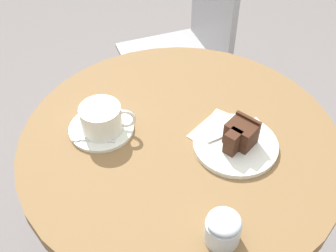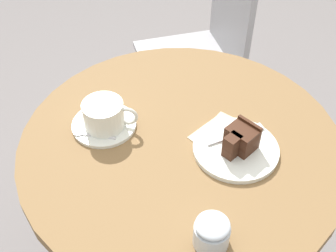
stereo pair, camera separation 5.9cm
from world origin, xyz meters
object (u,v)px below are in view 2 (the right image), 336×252
object	(u,v)px
saucer	(104,124)
sugar_pot	(212,232)
cafe_chair	(207,44)
cake_slice	(240,139)
teaspoon	(89,135)
fork	(242,132)
cake_plate	(236,149)
coffee_cup	(104,114)
napkin	(226,136)

from	to	relation	value
saucer	sugar_pot	bearing A→B (deg)	-48.41
saucer	sugar_pot	size ratio (longest dim) A/B	2.28
cafe_chair	cake_slice	bearing A→B (deg)	-14.93
teaspoon	fork	distance (m)	0.37
cafe_chair	sugar_pot	distance (m)	1.08
sugar_pot	saucer	bearing A→B (deg)	131.59
cake_slice	cake_plate	bearing A→B (deg)	171.01
cake_slice	cafe_chair	distance (m)	0.84
saucer	cafe_chair	world-z (taller)	cafe_chair
sugar_pot	coffee_cup	bearing A→B (deg)	131.60
coffee_cup	cake_plate	distance (m)	0.33
cake_slice	saucer	bearing A→B (deg)	170.15
fork	sugar_pot	distance (m)	0.30
teaspoon	napkin	bearing A→B (deg)	-169.09
cake_slice	napkin	world-z (taller)	cake_slice
cafe_chair	fork	bearing A→B (deg)	-13.89
saucer	teaspoon	size ratio (longest dim) A/B	1.54
cake_slice	cafe_chair	bearing A→B (deg)	95.46
teaspoon	cake_slice	world-z (taller)	cake_slice
cake_plate	fork	world-z (taller)	fork
cafe_chair	cake_plate	bearing A→B (deg)	-15.43
cake_slice	napkin	distance (m)	0.07
fork	coffee_cup	bearing A→B (deg)	151.51
coffee_cup	cake_slice	bearing A→B (deg)	-8.89
cafe_chair	sugar_pot	xyz separation A→B (m)	(0.01, -1.04, 0.26)
fork	cafe_chair	distance (m)	0.79
cake_plate	fork	size ratio (longest dim) A/B	1.45
cake_plate	sugar_pot	distance (m)	0.26
saucer	napkin	distance (m)	0.30
coffee_cup	napkin	size ratio (longest dim) A/B	0.74
teaspoon	cafe_chair	bearing A→B (deg)	-104.77
saucer	teaspoon	bearing A→B (deg)	-120.25
fork	cafe_chair	size ratio (longest dim) A/B	0.16
saucer	cake_slice	distance (m)	0.34
cake_plate	teaspoon	bearing A→B (deg)	178.32
teaspoon	cake_slice	bearing A→B (deg)	-176.74
cake_plate	cake_slice	size ratio (longest dim) A/B	2.18
saucer	fork	bearing A→B (deg)	-1.51
sugar_pot	napkin	bearing A→B (deg)	83.49
cake_plate	cafe_chair	distance (m)	0.83
fork	napkin	size ratio (longest dim) A/B	0.77
teaspoon	cafe_chair	distance (m)	0.87
cafe_chair	napkin	bearing A→B (deg)	-16.82
teaspoon	fork	xyz separation A→B (m)	(0.37, 0.04, 0.00)
sugar_pot	cake_plate	bearing A→B (deg)	77.36
fork	sugar_pot	xyz separation A→B (m)	(-0.07, -0.30, 0.02)
napkin	coffee_cup	bearing A→B (deg)	178.86
fork	cake_plate	bearing A→B (deg)	-136.80
napkin	sugar_pot	bearing A→B (deg)	-96.51
coffee_cup	cafe_chair	distance (m)	0.83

